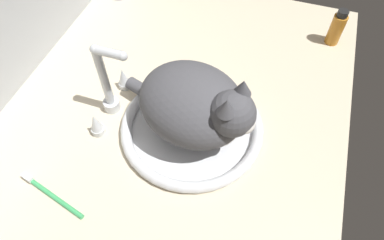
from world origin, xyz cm
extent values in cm
cube|color=beige|center=(0.00, 0.00, 1.50)|extent=(113.57, 82.82, 3.00)
torus|color=white|center=(-1.87, -5.52, 4.29)|extent=(33.71, 33.71, 2.59)
cylinder|color=white|center=(-1.87, -5.52, 3.30)|extent=(29.83, 29.83, 0.60)
cylinder|color=silver|center=(-1.87, 15.37, 4.37)|extent=(4.00, 4.00, 2.74)
cylinder|color=silver|center=(-1.87, 15.37, 14.24)|extent=(2.00, 2.00, 16.99)
sphere|color=silver|center=(-1.87, 15.37, 22.73)|extent=(2.20, 2.20, 2.20)
cylinder|color=silver|center=(-1.87, 12.26, 22.73)|extent=(2.00, 6.21, 2.00)
sphere|color=silver|center=(-1.87, 9.15, 22.73)|extent=(2.10, 2.10, 2.10)
cylinder|color=silver|center=(-9.43, 15.37, 3.80)|extent=(3.20, 3.20, 1.60)
cone|color=silver|center=(-9.43, 15.37, 7.00)|extent=(2.88, 2.88, 4.80)
cylinder|color=silver|center=(5.69, 15.37, 3.80)|extent=(3.20, 3.20, 1.60)
cone|color=silver|center=(5.69, 15.37, 7.00)|extent=(2.88, 2.88, 4.80)
ellipsoid|color=#4C4C51|center=(-1.87, -5.52, 13.06)|extent=(27.00, 29.58, 14.94)
sphere|color=#4C4C51|center=(-4.90, -14.83, 17.24)|extent=(9.63, 9.63, 9.63)
cone|color=#4C4C51|center=(-2.15, -15.72, 22.41)|extent=(3.66, 3.66, 3.61)
cone|color=#4C4C51|center=(-7.64, -13.93, 22.41)|extent=(3.66, 3.66, 3.61)
ellipsoid|color=silver|center=(-6.01, -18.26, 16.27)|extent=(4.74, 4.00, 3.08)
ellipsoid|color=silver|center=(-4.52, -13.66, 12.31)|extent=(12.81, 9.99, 8.22)
cylinder|color=#4C4C51|center=(2.43, 7.69, 7.19)|extent=(6.34, 11.13, 3.20)
cylinder|color=#C67A23|center=(40.26, -34.42, 7.50)|extent=(3.86, 3.86, 9.01)
cylinder|color=black|center=(40.26, -34.42, 12.91)|extent=(2.90, 2.90, 1.80)
cylinder|color=#3FB266|center=(-27.53, 15.76, 3.50)|extent=(4.65, 14.34, 1.00)
cube|color=white|center=(-25.36, 24.06, 4.10)|extent=(1.82, 2.82, 1.20)
camera|label=1|loc=(-45.74, -19.93, 71.40)|focal=32.22mm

